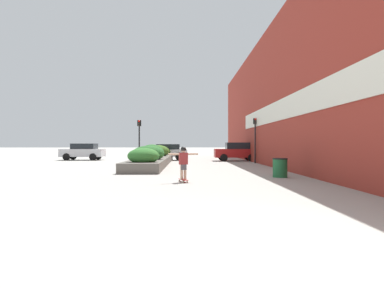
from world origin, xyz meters
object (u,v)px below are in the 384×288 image
at_px(skateboard, 183,180).
at_px(car_leftmost, 167,152).
at_px(car_center_left, 83,151).
at_px(car_center_right, 237,151).
at_px(traffic_light_right, 255,133).
at_px(trash_bin, 280,168).
at_px(traffic_light_left, 139,134).
at_px(skateboarder, 183,160).

distance_m(skateboard, car_leftmost, 18.34).
height_order(car_center_left, car_center_right, car_center_right).
height_order(car_center_right, traffic_light_right, traffic_light_right).
relative_size(trash_bin, traffic_light_right, 0.24).
relative_size(skateboard, traffic_light_left, 0.24).
distance_m(skateboarder, traffic_light_right, 14.35).
bearing_deg(car_leftmost, car_center_right, -102.89).
distance_m(car_center_left, traffic_light_left, 8.49).
bearing_deg(trash_bin, car_leftmost, 110.18).
bearing_deg(traffic_light_right, trash_bin, -95.77).
bearing_deg(car_leftmost, car_center_left, 86.35).
distance_m(skateboard, skateboarder, 0.81).
bearing_deg(traffic_light_right, skateboard, -112.44).
xyz_separation_m(trash_bin, traffic_light_left, (-7.85, 11.08, 1.85)).
xyz_separation_m(skateboarder, car_center_right, (4.53, 16.81, -0.04)).
bearing_deg(traffic_light_left, car_leftmost, 70.86).
bearing_deg(skateboarder, car_leftmost, 79.28).
relative_size(skateboarder, traffic_light_right, 0.37).
xyz_separation_m(car_center_left, car_center_right, (14.12, -1.93, 0.03)).
height_order(skateboard, car_center_left, car_center_left).
relative_size(car_leftmost, car_center_right, 1.00).
bearing_deg(traffic_light_right, car_center_right, 104.22).
bearing_deg(trash_bin, car_center_right, 89.14).
relative_size(skateboarder, car_leftmost, 0.34).
distance_m(trash_bin, car_leftmost, 17.44).
relative_size(skateboard, car_center_left, 0.20).
xyz_separation_m(skateboard, traffic_light_right, (5.45, 13.19, 2.31)).
bearing_deg(car_center_right, trash_bin, 179.14).
height_order(skateboard, trash_bin, trash_bin).
bearing_deg(traffic_light_right, skateboarder, -112.44).
bearing_deg(skateboard, car_center_left, 101.02).
relative_size(skateboarder, car_center_right, 0.33).
height_order(skateboarder, car_center_left, car_center_left).
distance_m(trash_bin, traffic_light_right, 11.54).
bearing_deg(car_leftmost, traffic_light_right, -125.22).
relative_size(car_center_left, car_center_right, 1.01).
height_order(car_leftmost, traffic_light_right, traffic_light_right).
bearing_deg(car_leftmost, traffic_light_left, 160.86).
distance_m(skateboarder, car_center_left, 21.05).
xyz_separation_m(trash_bin, car_leftmost, (-6.01, 16.36, 0.36)).
xyz_separation_m(skateboarder, traffic_light_left, (-3.54, 12.96, 1.40)).
height_order(skateboard, skateboarder, skateboarder).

